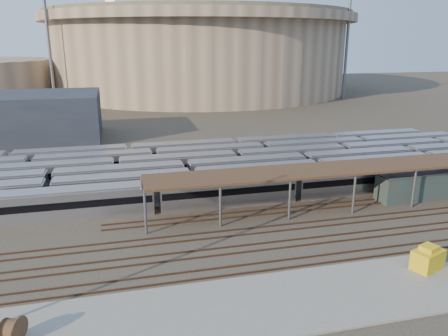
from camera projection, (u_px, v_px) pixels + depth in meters
ground at (218, 231)px, 49.78m from camera, size 420.00×420.00×0.00m
apron at (200, 314)px, 34.64m from camera, size 50.00×9.00×0.20m
subway_trains at (176, 172)px, 65.96m from camera, size 128.65×23.90×3.60m
inspection_shed at (374, 167)px, 57.14m from camera, size 60.30×6.00×5.30m
empty_tracks at (229, 250)px, 45.10m from camera, size 170.00×9.62×0.18m
stadium at (200, 50)px, 181.14m from camera, size 124.00×124.00×32.50m
floodlight_0 at (48, 40)px, 139.38m from camera, size 4.00×1.00×38.40m
floodlight_2 at (347, 40)px, 153.07m from camera, size 4.00×1.00×38.40m
floodlight_3 at (113, 40)px, 190.51m from camera, size 4.00×1.00×38.40m
teal_boxcar at (428, 185)px, 60.05m from camera, size 15.33×3.71×3.55m
cable_reel_east at (12, 330)px, 31.14m from camera, size 1.72×2.14×1.87m
yellow_equipment at (428, 259)px, 41.12m from camera, size 3.47×2.83×1.87m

